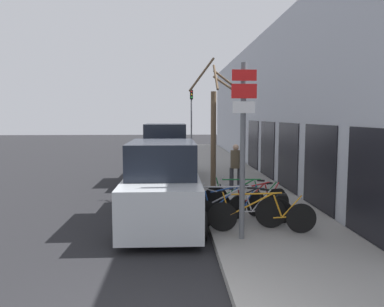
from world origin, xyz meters
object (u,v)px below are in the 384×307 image
(street_tree, at_px, (214,132))
(bicycle_1, at_px, (232,209))
(pedestrian_near, at_px, (236,164))
(bicycle_0, at_px, (262,215))
(parked_car_1, at_px, (166,156))
(bicycle_2, at_px, (232,206))
(bicycle_5, at_px, (245,197))
(bicycle_3, at_px, (249,205))
(traffic_light, at_px, (191,112))
(bicycle_4, at_px, (259,201))
(parked_car_0, at_px, (163,186))
(signpost, at_px, (243,144))

(street_tree, bearing_deg, bicycle_1, -89.37)
(pedestrian_near, height_order, street_tree, street_tree)
(bicycle_0, height_order, parked_car_1, parked_car_1)
(bicycle_2, relative_size, bicycle_5, 0.89)
(bicycle_1, xyz_separation_m, parked_car_1, (-1.69, 6.95, 0.53))
(bicycle_3, bearing_deg, bicycle_0, -143.96)
(traffic_light, bearing_deg, bicycle_4, -86.69)
(bicycle_1, distance_m, parked_car_0, 1.91)
(bicycle_0, distance_m, bicycle_1, 0.78)
(bicycle_1, relative_size, pedestrian_near, 1.49)
(bicycle_0, relative_size, bicycle_5, 1.08)
(signpost, xyz_separation_m, pedestrian_near, (0.75, 5.20, -1.08))
(bicycle_2, height_order, street_tree, street_tree)
(bicycle_1, height_order, parked_car_1, parked_car_1)
(bicycle_0, relative_size, parked_car_0, 0.51)
(bicycle_3, relative_size, bicycle_4, 1.04)
(bicycle_5, bearing_deg, bicycle_0, -162.81)
(bicycle_1, xyz_separation_m, bicycle_5, (0.56, 1.27, -0.02))
(signpost, height_order, traffic_light, traffic_light)
(bicycle_4, height_order, traffic_light, traffic_light)
(bicycle_2, bearing_deg, parked_car_1, -19.12)
(parked_car_1, height_order, street_tree, street_tree)
(bicycle_3, relative_size, parked_car_0, 0.40)
(bicycle_0, bearing_deg, parked_car_1, 23.90)
(bicycle_4, bearing_deg, signpost, 123.66)
(signpost, height_order, bicycle_5, signpost)
(bicycle_4, relative_size, bicycle_5, 0.83)
(signpost, relative_size, bicycle_3, 1.95)
(bicycle_5, distance_m, parked_car_0, 2.30)
(signpost, distance_m, bicycle_2, 2.07)
(parked_car_1, relative_size, pedestrian_near, 2.85)
(bicycle_3, distance_m, parked_car_0, 2.23)
(street_tree, distance_m, traffic_light, 13.65)
(bicycle_1, height_order, bicycle_3, bicycle_1)
(bicycle_0, xyz_separation_m, bicycle_4, (0.30, 1.53, -0.03))
(bicycle_1, height_order, bicycle_5, bicycle_1)
(bicycle_3, relative_size, pedestrian_near, 1.17)
(bicycle_1, xyz_separation_m, bicycle_4, (0.87, 1.00, -0.05))
(parked_car_1, bearing_deg, signpost, -77.21)
(bicycle_1, xyz_separation_m, traffic_light, (-0.07, 17.27, 2.47))
(bicycle_5, xyz_separation_m, pedestrian_near, (0.24, 2.99, 0.54))
(pedestrian_near, bearing_deg, bicycle_4, -87.91)
(bicycle_3, height_order, parked_car_0, parked_car_0)
(bicycle_0, bearing_deg, signpost, 135.02)
(traffic_light, bearing_deg, street_tree, -89.86)
(parked_car_1, relative_size, street_tree, 1.03)
(street_tree, bearing_deg, bicycle_4, -71.01)
(bicycle_2, bearing_deg, parked_car_0, 39.65)
(bicycle_0, xyz_separation_m, parked_car_1, (-2.26, 7.48, 0.55))
(signpost, relative_size, bicycle_4, 2.02)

